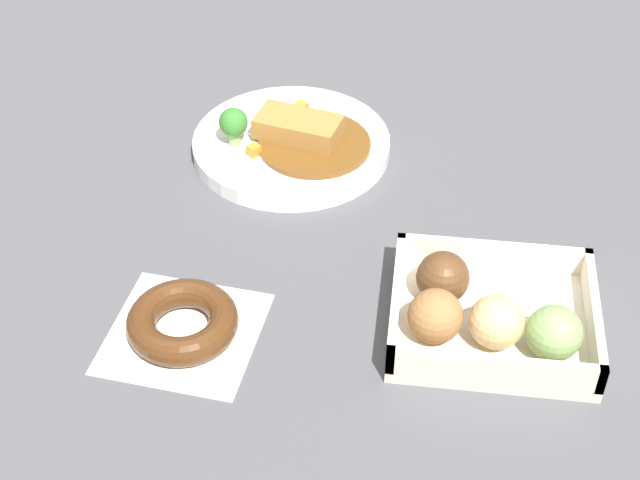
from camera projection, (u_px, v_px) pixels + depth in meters
The scene contains 4 objects.
ground_plane at pixel (338, 200), 1.06m from camera, with size 1.60×1.60×0.00m, color #4C4C51.
curry_plate at pixel (292, 142), 1.12m from camera, with size 0.23×0.23×0.06m.
donut_box at pixel (487, 315), 0.88m from camera, with size 0.19×0.16×0.06m.
chocolate_ring_donut at pixel (183, 323), 0.89m from camera, with size 0.15×0.15×0.03m.
Camera 1 is at (0.08, -0.82, 0.66)m, focal length 53.28 mm.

